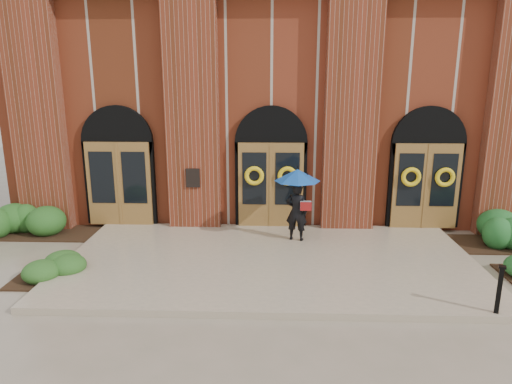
{
  "coord_description": "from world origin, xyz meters",
  "views": [
    {
      "loc": [
        0.03,
        -10.31,
        4.49
      ],
      "look_at": [
        -0.37,
        1.0,
        1.62
      ],
      "focal_mm": 32.0,
      "sensor_mm": 36.0,
      "label": 1
    }
  ],
  "objects_px": {
    "man_with_umbrella": "(297,191)",
    "metal_post": "(499,289)",
    "hedge_wall_right": "(481,231)",
    "hedge_wall_left": "(44,220)"
  },
  "relations": [
    {
      "from": "metal_post",
      "to": "hedge_wall_right",
      "type": "height_order",
      "value": "metal_post"
    },
    {
      "from": "man_with_umbrella",
      "to": "hedge_wall_right",
      "type": "xyz_separation_m",
      "value": [
        5.03,
        0.16,
        -1.12
      ]
    },
    {
      "from": "metal_post",
      "to": "hedge_wall_left",
      "type": "distance_m",
      "value": 11.84
    },
    {
      "from": "hedge_wall_left",
      "to": "hedge_wall_right",
      "type": "distance_m",
      "value": 12.38
    },
    {
      "from": "man_with_umbrella",
      "to": "metal_post",
      "type": "distance_m",
      "value": 5.35
    },
    {
      "from": "hedge_wall_right",
      "to": "hedge_wall_left",
      "type": "bearing_deg",
      "value": 177.63
    },
    {
      "from": "man_with_umbrella",
      "to": "hedge_wall_left",
      "type": "bearing_deg",
      "value": 7.88
    },
    {
      "from": "hedge_wall_right",
      "to": "man_with_umbrella",
      "type": "bearing_deg",
      "value": -178.13
    },
    {
      "from": "man_with_umbrella",
      "to": "metal_post",
      "type": "bearing_deg",
      "value": 145.98
    },
    {
      "from": "metal_post",
      "to": "man_with_umbrella",
      "type": "bearing_deg",
      "value": 132.84
    }
  ]
}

